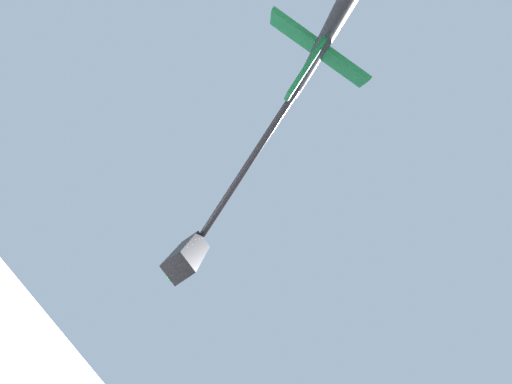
{
  "coord_description": "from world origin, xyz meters",
  "views": [
    {
      "loc": [
        -6.72,
        -6.3,
        1.41
      ],
      "look_at": [
        -6.42,
        -6.1,
        4.32
      ],
      "focal_mm": 16.93,
      "sensor_mm": 36.0,
      "label": 1
    }
  ],
  "objects": [
    {
      "name": "traffic_signal_near",
      "position": [
        -6.75,
        -6.19,
        3.59
      ],
      "size": [
        1.57,
        3.09,
        5.11
      ],
      "color": "black",
      "rests_on": "ground_plane"
    }
  ]
}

